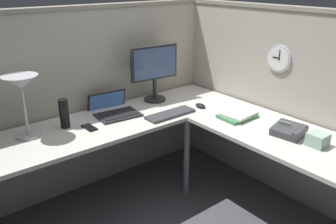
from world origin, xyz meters
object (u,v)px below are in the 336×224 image
object	(u,v)px
monitor	(154,69)
cell_phone	(89,128)
computer_mouse	(200,106)
desk_lamp_dome	(21,87)
office_phone	(289,131)
laptop	(113,110)
keyboard	(170,114)
book_stack	(238,115)
thermos_flask	(64,114)
wall_clock	(279,59)
tissue_box	(318,140)

from	to	relation	value
monitor	cell_phone	size ratio (longest dim) A/B	3.47
monitor	computer_mouse	size ratio (longest dim) A/B	4.81
desk_lamp_dome	office_phone	world-z (taller)	desk_lamp_dome
laptop	computer_mouse	bearing A→B (deg)	-29.86
keyboard	cell_phone	world-z (taller)	keyboard
book_stack	thermos_flask	bearing A→B (deg)	149.33
keyboard	book_stack	world-z (taller)	book_stack
monitor	desk_lamp_dome	xyz separation A→B (m)	(-1.16, -0.06, 0.07)
office_phone	wall_clock	bearing A→B (deg)	47.55
book_stack	laptop	bearing A→B (deg)	134.67
office_phone	laptop	bearing A→B (deg)	122.01
computer_mouse	desk_lamp_dome	size ratio (longest dim) A/B	0.23
book_stack	cell_phone	bearing A→B (deg)	151.57
laptop	thermos_flask	distance (m)	0.45
thermos_flask	office_phone	size ratio (longest dim) A/B	0.96
desk_lamp_dome	cell_phone	xyz separation A→B (m)	(0.40, -0.14, -0.36)
book_stack	keyboard	bearing A→B (deg)	136.10
laptop	office_phone	size ratio (longest dim) A/B	1.81
book_stack	wall_clock	size ratio (longest dim) A/B	1.35
computer_mouse	monitor	bearing A→B (deg)	116.13
computer_mouse	thermos_flask	xyz separation A→B (m)	(-1.09, 0.33, 0.09)
thermos_flask	book_stack	size ratio (longest dim) A/B	0.74
laptop	tissue_box	distance (m)	1.58
computer_mouse	wall_clock	bearing A→B (deg)	-45.09
monitor	keyboard	world-z (taller)	monitor
monitor	thermos_flask	xyz separation A→B (m)	(-0.89, -0.07, -0.18)
computer_mouse	tissue_box	bearing A→B (deg)	-84.21
keyboard	book_stack	size ratio (longest dim) A/B	1.44
monitor	laptop	size ratio (longest dim) A/B	1.21
office_phone	book_stack	distance (m)	0.45
laptop	tissue_box	xyz separation A→B (m)	(0.75, -1.39, 0.02)
keyboard	wall_clock	bearing A→B (deg)	-31.49
monitor	keyboard	size ratio (longest dim) A/B	1.16
computer_mouse	wall_clock	size ratio (longest dim) A/B	0.47
desk_lamp_dome	thermos_flask	distance (m)	0.37
book_stack	office_phone	bearing A→B (deg)	-87.82
thermos_flask	wall_clock	world-z (taller)	wall_clock
laptop	book_stack	distance (m)	1.03
wall_clock	book_stack	bearing A→B (deg)	167.88
cell_phone	wall_clock	distance (m)	1.59
cell_phone	thermos_flask	bearing A→B (deg)	131.96
keyboard	tissue_box	bearing A→B (deg)	-68.21
keyboard	computer_mouse	distance (m)	0.32
monitor	desk_lamp_dome	bearing A→B (deg)	-177.21
office_phone	book_stack	size ratio (longest dim) A/B	0.77
desk_lamp_dome	tissue_box	xyz separation A→B (m)	(1.46, -1.36, -0.32)
monitor	laptop	distance (m)	0.53
book_stack	computer_mouse	bearing A→B (deg)	101.78
office_phone	tissue_box	bearing A→B (deg)	-86.88
office_phone	keyboard	bearing A→B (deg)	116.29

